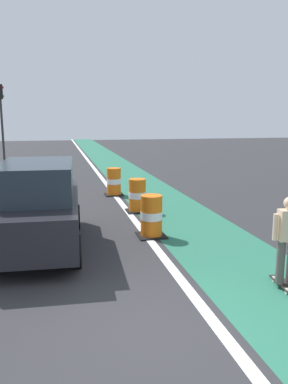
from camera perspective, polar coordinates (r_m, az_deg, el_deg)
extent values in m
plane|color=#2D2D30|center=(5.86, 2.26, -20.45)|extent=(100.00, 100.00, 0.00)
cube|color=#286B51|center=(17.50, -0.31, 0.87)|extent=(2.50, 80.00, 0.01)
cube|color=silver|center=(17.24, -5.18, 0.68)|extent=(0.20, 80.00, 0.01)
cube|color=black|center=(7.68, 19.97, -12.63)|extent=(0.31, 0.82, 0.02)
cylinder|color=silver|center=(7.86, 18.59, -12.06)|extent=(0.05, 0.11, 0.11)
cylinder|color=silver|center=(7.93, 19.63, -11.94)|extent=(0.05, 0.11, 0.11)
cylinder|color=silver|center=(7.44, 20.32, -13.54)|extent=(0.05, 0.11, 0.11)
cylinder|color=#514C47|center=(7.48, 19.48, -9.75)|extent=(0.15, 0.15, 0.82)
cube|color=beige|center=(7.32, 20.53, -4.60)|extent=(0.38, 0.26, 0.56)
cylinder|color=beige|center=(7.22, 18.81, -4.92)|extent=(0.09, 0.09, 0.48)
cube|color=black|center=(9.45, -15.27, -3.32)|extent=(2.07, 4.69, 0.90)
cube|color=#232D38|center=(9.28, -15.53, 1.77)|extent=(1.76, 2.93, 0.80)
cylinder|color=black|center=(11.03, -18.73, -3.90)|extent=(0.31, 0.69, 0.68)
cylinder|color=black|center=(10.89, -10.17, -3.67)|extent=(0.31, 0.69, 0.68)
cylinder|color=black|center=(8.16, -10.22, -8.65)|extent=(0.31, 0.69, 0.68)
cylinder|color=orange|center=(10.11, 1.10, -5.18)|extent=(0.56, 0.56, 0.42)
cylinder|color=white|center=(10.02, 1.10, -3.45)|extent=(0.57, 0.57, 0.21)
cylinder|color=orange|center=(9.95, 1.11, -1.69)|extent=(0.56, 0.56, 0.42)
cube|color=black|center=(10.17, 1.09, -6.42)|extent=(0.73, 0.73, 0.04)
cylinder|color=orange|center=(12.73, -0.99, -1.81)|extent=(0.56, 0.56, 0.42)
cylinder|color=white|center=(12.66, -0.99, -0.42)|extent=(0.57, 0.57, 0.21)
cylinder|color=orange|center=(12.60, -1.00, 0.99)|extent=(0.56, 0.56, 0.42)
cube|color=black|center=(12.78, -0.98, -2.81)|extent=(0.73, 0.73, 0.04)
cylinder|color=orange|center=(15.50, -4.45, 0.46)|extent=(0.56, 0.56, 0.42)
cylinder|color=white|center=(15.45, -4.46, 1.61)|extent=(0.57, 0.57, 0.21)
cylinder|color=orange|center=(15.40, -4.48, 2.76)|extent=(0.56, 0.56, 0.42)
cube|color=black|center=(15.54, -4.44, -0.38)|extent=(0.73, 0.73, 0.04)
cylinder|color=#2D2D2D|center=(26.36, -20.13, 8.17)|extent=(0.14, 0.14, 4.20)
cube|color=black|center=(26.39, -20.50, 13.70)|extent=(0.32, 0.32, 0.90)
sphere|color=red|center=(26.39, -20.16, 14.29)|extent=(0.16, 0.16, 0.16)
sphere|color=green|center=(26.36, -20.08, 13.16)|extent=(0.16, 0.16, 0.16)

